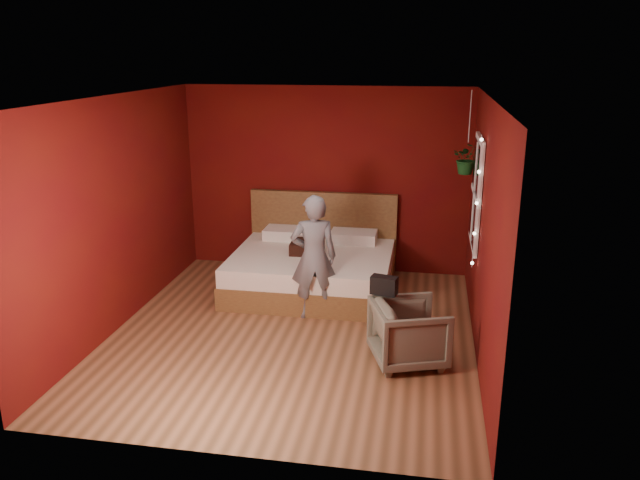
% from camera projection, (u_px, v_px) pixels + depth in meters
% --- Properties ---
extents(floor, '(4.50, 4.50, 0.00)m').
position_uv_depth(floor, '(293.00, 333.00, 7.04)').
color(floor, '#925B3A').
rests_on(floor, ground).
extents(room_walls, '(4.04, 4.54, 2.62)m').
position_uv_depth(room_walls, '(291.00, 187.00, 6.54)').
color(room_walls, '#5C1209').
rests_on(room_walls, ground).
extents(window, '(0.05, 0.97, 1.27)m').
position_uv_depth(window, '(476.00, 192.00, 7.12)').
color(window, white).
rests_on(window, room_walls).
extents(fairy_lights, '(0.04, 0.04, 1.45)m').
position_uv_depth(fairy_lights, '(477.00, 203.00, 6.63)').
color(fairy_lights, silver).
rests_on(fairy_lights, room_walls).
extents(bed, '(2.09, 1.77, 1.15)m').
position_uv_depth(bed, '(314.00, 267.00, 8.28)').
color(bed, brown).
rests_on(bed, ground).
extents(person, '(0.61, 0.48, 1.49)m').
position_uv_depth(person, '(314.00, 257.00, 7.26)').
color(person, slate).
rests_on(person, ground).
extents(armchair, '(0.90, 0.88, 0.65)m').
position_uv_depth(armchair, '(409.00, 333.00, 6.29)').
color(armchair, '#6B6754').
rests_on(armchair, ground).
extents(handbag, '(0.29, 0.19, 0.19)m').
position_uv_depth(handbag, '(384.00, 285.00, 6.41)').
color(handbag, black).
rests_on(handbag, armchair).
extents(throw_pillow, '(0.43, 0.43, 0.15)m').
position_uv_depth(throw_pillow, '(307.00, 247.00, 8.13)').
color(throw_pillow, black).
rests_on(throw_pillow, bed).
extents(hanging_plant, '(0.37, 0.33, 1.02)m').
position_uv_depth(hanging_plant, '(467.00, 158.00, 7.68)').
color(hanging_plant, silver).
rests_on(hanging_plant, room_walls).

